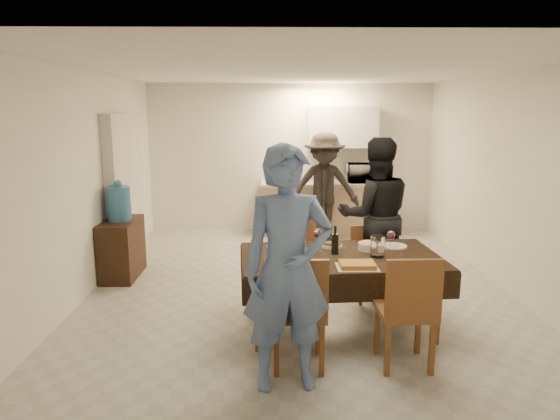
{
  "coord_description": "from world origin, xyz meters",
  "views": [
    {
      "loc": [
        -0.32,
        -5.88,
        2.16
      ],
      "look_at": [
        -0.23,
        -0.3,
        1.03
      ],
      "focal_mm": 32.0,
      "sensor_mm": 36.0,
      "label": 1
    }
  ],
  "objects": [
    {
      "name": "upper_cabinet",
      "position": [
        0.9,
        2.82,
        1.85
      ],
      "size": [
        1.2,
        0.34,
        0.7
      ],
      "primitive_type": "cube",
      "color": "white",
      "rests_on": "wall_back"
    },
    {
      "name": "stub_partition",
      "position": [
        -2.42,
        1.2,
        1.05
      ],
      "size": [
        0.15,
        1.4,
        2.1
      ],
      "primitive_type": "cube",
      "color": "silver",
      "rests_on": "floor"
    },
    {
      "name": "chair_far_left",
      "position": [
        -0.1,
        -0.55,
        0.63
      ],
      "size": [
        0.58,
        0.59,
        0.55
      ],
      "rotation": [
        0.0,
        0.0,
        2.85
      ],
      "color": "brown",
      "rests_on": "floor"
    },
    {
      "name": "water_jug",
      "position": [
        -2.28,
        0.4,
        0.97
      ],
      "size": [
        0.29,
        0.29,
        0.44
      ],
      "primitive_type": "cylinder",
      "color": "#3D7BB8",
      "rests_on": "console"
    },
    {
      "name": "wall_right",
      "position": [
        2.5,
        0.0,
        1.3
      ],
      "size": [
        0.02,
        6.0,
        2.6
      ],
      "primitive_type": "cube",
      "color": "white",
      "rests_on": "floor"
    },
    {
      "name": "plate_near_right",
      "position": [
        0.95,
        -1.5,
        0.76
      ],
      "size": [
        0.24,
        0.24,
        0.01
      ],
      "primitive_type": "cylinder",
      "color": "white",
      "rests_on": "dining_table"
    },
    {
      "name": "person_kitchen",
      "position": [
        0.54,
        2.23,
        0.89
      ],
      "size": [
        1.16,
        0.66,
        1.79
      ],
      "primitive_type": "imported",
      "color": "black",
      "rests_on": "floor"
    },
    {
      "name": "plate_near_left",
      "position": [
        -0.25,
        -1.5,
        0.76
      ],
      "size": [
        0.25,
        0.25,
        0.01
      ],
      "primitive_type": "cylinder",
      "color": "white",
      "rests_on": "dining_table"
    },
    {
      "name": "wall_back",
      "position": [
        0.0,
        3.0,
        1.3
      ],
      "size": [
        5.0,
        0.02,
        2.6
      ],
      "primitive_type": "cube",
      "color": "white",
      "rests_on": "floor"
    },
    {
      "name": "wall_front",
      "position": [
        0.0,
        -3.0,
        1.3
      ],
      "size": [
        5.0,
        0.02,
        2.6
      ],
      "primitive_type": "cube",
      "color": "white",
      "rests_on": "floor"
    },
    {
      "name": "console",
      "position": [
        -2.28,
        0.4,
        0.38
      ],
      "size": [
        0.41,
        0.82,
        0.75
      ],
      "primitive_type": "cube",
      "color": "black",
      "rests_on": "floor"
    },
    {
      "name": "mushroom_dish",
      "position": [
        0.3,
        -0.92,
        0.77
      ],
      "size": [
        0.2,
        0.2,
        0.03
      ],
      "primitive_type": "cylinder",
      "color": "white",
      "rests_on": "dining_table"
    },
    {
      "name": "salad_bowl",
      "position": [
        0.65,
        -1.02,
        0.79
      ],
      "size": [
        0.19,
        0.19,
        0.08
      ],
      "primitive_type": "cylinder",
      "color": "white",
      "rests_on": "dining_table"
    },
    {
      "name": "kitchen_base_cabinet",
      "position": [
        0.6,
        2.68,
        0.43
      ],
      "size": [
        2.2,
        0.6,
        0.86
      ],
      "primitive_type": "cube",
      "color": "tan",
      "rests_on": "floor"
    },
    {
      "name": "wine_glass_a",
      "position": [
        -0.2,
        -1.45,
        0.85
      ],
      "size": [
        0.09,
        0.09,
        0.19
      ],
      "primitive_type": null,
      "color": "white",
      "rests_on": "dining_table"
    },
    {
      "name": "water_pitcher",
      "position": [
        0.7,
        -1.25,
        0.86
      ],
      "size": [
        0.14,
        0.14,
        0.21
      ],
      "primitive_type": "cylinder",
      "color": "white",
      "rests_on": "dining_table"
    },
    {
      "name": "plate_far_right",
      "position": [
        0.95,
        -0.9,
        0.76
      ],
      "size": [
        0.26,
        0.26,
        0.02
      ],
      "primitive_type": "cylinder",
      "color": "white",
      "rests_on": "dining_table"
    },
    {
      "name": "kitchen_worktop",
      "position": [
        0.6,
        2.68,
        0.89
      ],
      "size": [
        2.24,
        0.64,
        0.05
      ],
      "primitive_type": "cube",
      "color": "#B5B4AF",
      "rests_on": "kitchen_base_cabinet"
    },
    {
      "name": "savoury_tart",
      "position": [
        0.45,
        -1.58,
        0.78
      ],
      "size": [
        0.37,
        0.28,
        0.05
      ],
      "primitive_type": "cube",
      "rotation": [
        0.0,
        0.0,
        -0.0
      ],
      "color": "#CE873C",
      "rests_on": "dining_table"
    },
    {
      "name": "wine_bottle",
      "position": [
        0.3,
        -1.15,
        0.9
      ],
      "size": [
        0.07,
        0.07,
        0.29
      ],
      "primitive_type": null,
      "color": "black",
      "rests_on": "dining_table"
    },
    {
      "name": "person_far",
      "position": [
        0.9,
        -0.15,
        0.92
      ],
      "size": [
        0.9,
        0.71,
        1.84
      ],
      "primitive_type": "imported",
      "rotation": [
        0.0,
        0.0,
        3.15
      ],
      "color": "black",
      "rests_on": "floor"
    },
    {
      "name": "floor",
      "position": [
        0.0,
        0.0,
        0.0
      ],
      "size": [
        5.0,
        6.0,
        0.02
      ],
      "primitive_type": "cube",
      "color": "#B2B2AD",
      "rests_on": "ground"
    },
    {
      "name": "dining_table",
      "position": [
        0.35,
        -1.2,
        0.72
      ],
      "size": [
        2.0,
        1.26,
        0.75
      ],
      "rotation": [
        0.0,
        0.0,
        0.07
      ],
      "color": "black",
      "rests_on": "floor"
    },
    {
      "name": "ceiling",
      "position": [
        0.0,
        0.0,
        2.6
      ],
      "size": [
        5.0,
        6.0,
        0.02
      ],
      "primitive_type": "cube",
      "color": "white",
      "rests_on": "wall_back"
    },
    {
      "name": "chair_far_right",
      "position": [
        0.8,
        -0.53,
        0.51
      ],
      "size": [
        0.43,
        0.43,
        0.45
      ],
      "rotation": [
        0.0,
        0.0,
        3.29
      ],
      "color": "brown",
      "rests_on": "floor"
    },
    {
      "name": "plate_far_left",
      "position": [
        -0.25,
        -0.9,
        0.76
      ],
      "size": [
        0.26,
        0.26,
        0.01
      ],
      "primitive_type": "cylinder",
      "color": "white",
      "rests_on": "dining_table"
    },
    {
      "name": "wine_glass_c",
      "position": [
        0.15,
        -0.9,
        0.86
      ],
      "size": [
        0.09,
        0.09,
        0.21
      ],
      "primitive_type": null,
      "color": "white",
      "rests_on": "dining_table"
    },
    {
      "name": "microwave",
      "position": [
        1.28,
        2.68,
        1.07
      ],
      "size": [
        0.58,
        0.4,
        0.32
      ],
      "primitive_type": "imported",
      "rotation": [
        0.0,
        0.0,
        3.14
      ],
      "color": "white",
      "rests_on": "kitchen_worktop"
    },
    {
      "name": "chair_near_left",
      "position": [
        -0.1,
        -2.05,
        0.61
      ],
      "size": [
        0.46,
        0.46,
        0.54
      ],
      "rotation": [
        0.0,
        0.0,
        -0.01
      ],
      "color": "brown",
      "rests_on": "floor"
    },
    {
      "name": "wine_glass_b",
      "position": [
        0.9,
        -0.95,
        0.85
      ],
      "size": [
        0.08,
        0.08,
        0.19
      ],
      "primitive_type": null,
      "color": "white",
      "rests_on": "dining_table"
    },
    {
      "name": "wall_left",
      "position": [
        -2.5,
        0.0,
        1.3
      ],
      "size": [
        0.02,
        6.0,
        2.6
      ],
      "primitive_type": "cube",
      "color": "white",
      "rests_on": "floor"
    },
    {
      "name": "person_near",
      "position": [
        -0.2,
        -2.25,
        0.96
      ],
      "size": [
        0.76,
        0.55,
        1.91
      ],
      "primitive_type": "imported",
      "rotation": [
        0.0,
        0.0,
        0.14
      ],
      "color": "#5B76B0",
      "rests_on": "floor"
    },
    {
      "name": "chair_near_right",
      "position": [
        0.8,
        -2.05,
        0.61
      ],
      "size": [
        0.47,
        0.47,
        0.54
      ],
      "rotation": [
        0.0,
        0.0,
        0.02
      ],
      "color": "brown",
      "rests_on": "floor"
    }
  ]
}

